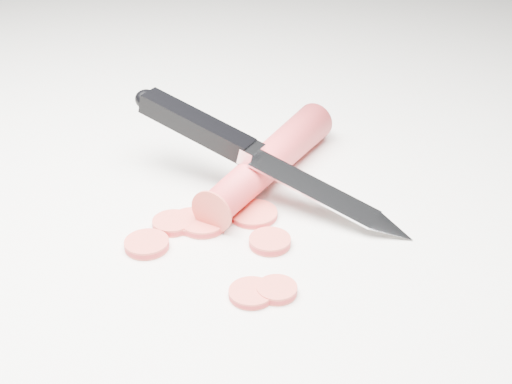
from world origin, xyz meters
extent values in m
plane|color=silver|center=(0.00, 0.00, 0.00)|extent=(2.40, 2.40, 0.00)
cylinder|color=red|center=(0.07, 0.04, 0.02)|extent=(0.15, 0.17, 0.03)
cylinder|color=#D54338|center=(-0.01, -0.02, 0.00)|extent=(0.04, 0.04, 0.01)
cylinder|color=#D54338|center=(0.00, -0.03, 0.00)|extent=(0.04, 0.04, 0.01)
cylinder|color=#D54338|center=(0.05, -0.06, 0.00)|extent=(0.03, 0.03, 0.01)
cylinder|color=#D54338|center=(0.04, -0.12, 0.00)|extent=(0.03, 0.03, 0.01)
cylinder|color=#D54338|center=(0.04, -0.02, 0.00)|extent=(0.04, 0.04, 0.01)
cylinder|color=#D54338|center=(-0.05, -0.05, 0.00)|extent=(0.03, 0.03, 0.01)
cylinder|color=#D54338|center=(0.02, -0.12, 0.00)|extent=(0.03, 0.03, 0.01)
cylinder|color=#D54338|center=(-0.03, -0.02, 0.00)|extent=(0.03, 0.03, 0.01)
camera|label=1|loc=(-0.03, -0.51, 0.33)|focal=50.00mm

